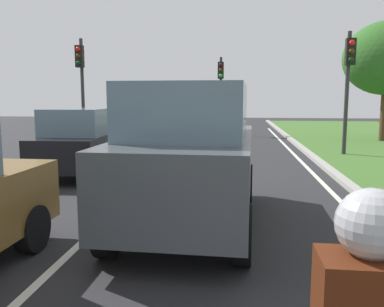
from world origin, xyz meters
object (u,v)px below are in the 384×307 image
(traffic_light_near_right, at_px, (349,72))
(traffic_light_far_median, at_px, (221,83))
(traffic_light_overhead_left, at_px, (81,74))
(car_suv_ahead, at_px, (191,154))
(car_hatchback_far, at_px, (82,142))

(traffic_light_near_right, bearing_deg, traffic_light_far_median, 121.24)
(traffic_light_overhead_left, xyz_separation_m, traffic_light_far_median, (5.64, 5.80, -0.17))
(car_suv_ahead, bearing_deg, traffic_light_overhead_left, 121.69)
(car_suv_ahead, bearing_deg, traffic_light_far_median, 92.85)
(car_suv_ahead, xyz_separation_m, car_hatchback_far, (-3.40, 4.01, -0.28))
(car_suv_ahead, distance_m, car_hatchback_far, 5.27)
(traffic_light_far_median, bearing_deg, traffic_light_near_right, -58.76)
(car_suv_ahead, height_order, traffic_light_overhead_left, traffic_light_overhead_left)
(car_suv_ahead, xyz_separation_m, traffic_light_near_right, (4.54, 8.31, 1.75))
(car_hatchback_far, bearing_deg, traffic_light_overhead_left, 109.30)
(car_suv_ahead, relative_size, traffic_light_far_median, 1.08)
(traffic_light_overhead_left, bearing_deg, car_suv_ahead, -60.52)
(traffic_light_near_right, xyz_separation_m, traffic_light_far_median, (-4.72, 7.78, -0.07))
(traffic_light_near_right, relative_size, traffic_light_overhead_left, 0.96)
(car_suv_ahead, distance_m, traffic_light_overhead_left, 11.96)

